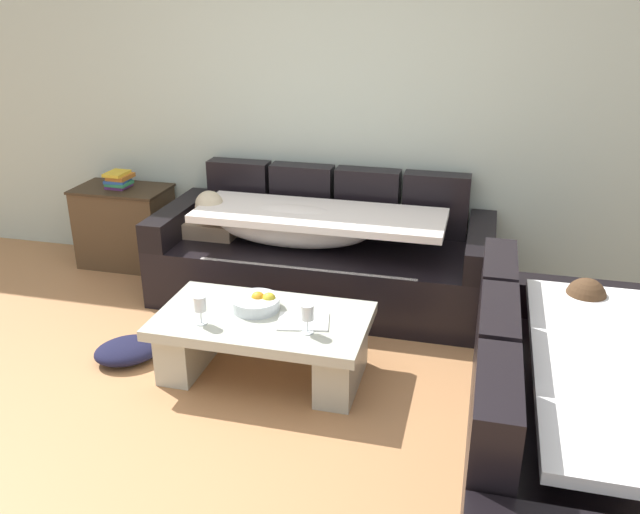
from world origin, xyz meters
TOP-DOWN VIEW (x-y plane):
  - ground_plane at (0.00, 0.00)m, footprint 14.00×14.00m
  - back_wall at (0.00, 2.15)m, footprint 9.00×0.10m
  - couch_along_wall at (0.10, 1.62)m, footprint 2.34×0.92m
  - couch_near_window at (1.67, -0.02)m, footprint 0.92×2.03m
  - coffee_table at (0.06, 0.54)m, footprint 1.20×0.68m
  - fruit_bowl at (-0.00, 0.62)m, footprint 0.28×0.28m
  - wine_glass_near_left at (-0.24, 0.37)m, footprint 0.07×0.07m
  - wine_glass_near_right at (0.36, 0.42)m, footprint 0.07×0.07m
  - open_magazine at (0.30, 0.53)m, footprint 0.32×0.26m
  - side_cabinet at (-1.55, 1.85)m, footprint 0.72×0.44m
  - book_stack_on_cabinet at (-1.56, 1.85)m, footprint 0.19×0.21m
  - crumpled_garment at (-0.80, 0.49)m, footprint 0.51×0.50m

SIDE VIEW (x-z plane):
  - ground_plane at x=0.00m, z-range 0.00..0.00m
  - crumpled_garment at x=-0.80m, z-range 0.00..0.12m
  - coffee_table at x=0.06m, z-range 0.05..0.43m
  - side_cabinet at x=-1.55m, z-range 0.00..0.64m
  - couch_along_wall at x=0.10m, z-range -0.11..0.77m
  - couch_near_window at x=1.67m, z-range -0.10..0.78m
  - open_magazine at x=0.30m, z-range 0.38..0.39m
  - fruit_bowl at x=0.00m, z-range 0.37..0.47m
  - wine_glass_near_left at x=-0.24m, z-range 0.41..0.58m
  - wine_glass_near_right at x=0.36m, z-range 0.41..0.58m
  - book_stack_on_cabinet at x=-1.56m, z-range 0.64..0.77m
  - back_wall at x=0.00m, z-range 0.00..2.70m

